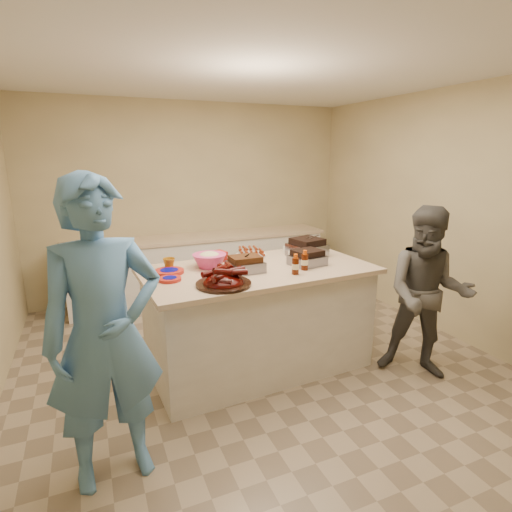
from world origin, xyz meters
name	(u,v)px	position (x,y,z in m)	size (l,w,h in m)	color
room	(266,371)	(0.00, 0.00, 0.00)	(4.50, 5.00, 2.70)	tan
back_counter	(202,267)	(0.00, 2.20, 0.45)	(3.60, 0.64, 0.90)	silver
island	(258,365)	(-0.02, 0.13, 0.00)	(2.08, 1.10, 0.99)	silver
rib_platter	(224,285)	(-0.47, -0.22, 0.99)	(0.44, 0.44, 0.18)	#440502
pulled_pork_tray	(245,272)	(-0.18, 0.06, 0.99)	(0.31, 0.23, 0.09)	#47230F
brisket_tray	(307,265)	(0.44, 0.04, 0.99)	(0.30, 0.25, 0.09)	black
roasting_pan	(307,256)	(0.60, 0.33, 0.99)	(0.32, 0.32, 0.13)	gray
coleslaw_bowl	(210,267)	(-0.43, 0.33, 0.99)	(0.31, 0.31, 0.21)	#D03677
sausage_plate	(251,256)	(0.09, 0.58, 0.99)	(0.32, 0.32, 0.05)	silver
mac_cheese_dish	(301,254)	(0.60, 0.44, 0.99)	(0.33, 0.24, 0.09)	#F7B40D
bbq_bottle_a	(295,274)	(0.19, -0.18, 0.99)	(0.06, 0.06, 0.18)	#3C1103
bbq_bottle_b	(304,270)	(0.34, -0.09, 0.99)	(0.06, 0.06, 0.18)	#3C1103
mustard_bottle	(218,265)	(-0.33, 0.37, 0.99)	(0.04, 0.04, 0.12)	yellow
sauce_bowl	(235,262)	(-0.15, 0.41, 0.99)	(0.15, 0.05, 0.15)	silver
plate_stack_large	(169,273)	(-0.81, 0.28, 0.99)	(0.25, 0.25, 0.03)	#9F1D14
plate_stack_small	(170,281)	(-0.84, 0.07, 0.99)	(0.19, 0.19, 0.03)	#9F1D14
plastic_cup	(169,269)	(-0.78, 0.42, 0.99)	(0.11, 0.10, 0.11)	#9F610F
basket_stack	(216,261)	(-0.31, 0.50, 0.99)	(0.19, 0.14, 0.09)	#9F1D14
guest_blue	(119,471)	(-1.39, -0.75, 0.00)	(0.70, 1.92, 0.46)	#5289C4
guest_gray	(418,373)	(1.31, -0.59, 0.00)	(0.76, 1.57, 0.60)	#53504B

